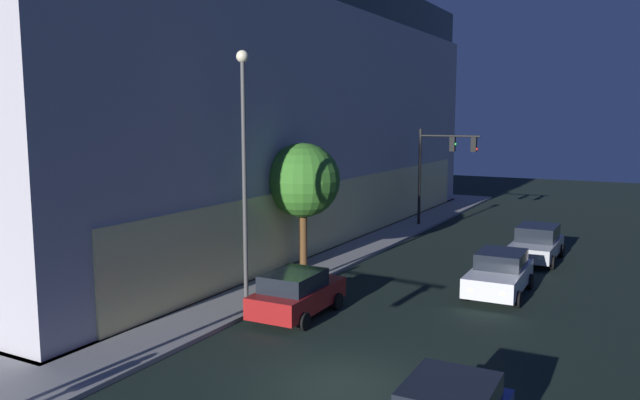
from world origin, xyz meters
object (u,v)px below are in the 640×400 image
at_px(traffic_light_far_corner, 442,158).
at_px(car_red, 297,293).
at_px(sidewalk_tree, 303,181).
at_px(car_silver, 537,243).
at_px(car_white, 499,273).
at_px(street_lamp_sidewalk, 244,151).
at_px(modern_building, 152,108).

height_order(traffic_light_far_corner, car_red, traffic_light_far_corner).
distance_m(sidewalk_tree, car_silver, 12.00).
relative_size(car_red, car_silver, 0.88).
distance_m(sidewalk_tree, car_red, 7.38).
distance_m(traffic_light_far_corner, car_white, 15.35).
xyz_separation_m(street_lamp_sidewalk, car_silver, (13.12, -8.03, -4.92)).
bearing_deg(modern_building, street_lamp_sidewalk, -127.84).
height_order(modern_building, street_lamp_sidewalk, modern_building).
bearing_deg(car_white, modern_building, 75.13).
bearing_deg(car_red, car_white, -42.41).
relative_size(modern_building, traffic_light_far_corner, 6.61).
distance_m(traffic_light_far_corner, car_red, 19.92).
relative_size(modern_building, sidewalk_tree, 7.08).
relative_size(street_lamp_sidewalk, car_red, 2.21).
height_order(traffic_light_far_corner, street_lamp_sidewalk, street_lamp_sidewalk).
xyz_separation_m(sidewalk_tree, car_white, (0.36, -8.76, -3.29)).
xyz_separation_m(traffic_light_far_corner, car_white, (-13.37, -6.62, -3.60)).
bearing_deg(street_lamp_sidewalk, car_white, -50.85).
bearing_deg(car_silver, modern_building, 90.96).
height_order(street_lamp_sidewalk, car_white, street_lamp_sidewalk).
height_order(street_lamp_sidewalk, sidewalk_tree, street_lamp_sidewalk).
distance_m(sidewalk_tree, car_white, 9.36).
height_order(car_red, car_white, car_white).
xyz_separation_m(car_red, car_white, (6.20, -5.66, 0.01)).
xyz_separation_m(sidewalk_tree, car_silver, (7.17, -9.05, -3.27)).
distance_m(street_lamp_sidewalk, car_white, 11.14).
height_order(traffic_light_far_corner, car_silver, traffic_light_far_corner).
bearing_deg(car_white, car_red, 137.59).
height_order(car_white, car_silver, car_silver).
distance_m(car_red, car_silver, 14.30).
xyz_separation_m(traffic_light_far_corner, street_lamp_sidewalk, (-19.67, 1.12, 1.34)).
bearing_deg(sidewalk_tree, car_silver, -51.59).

